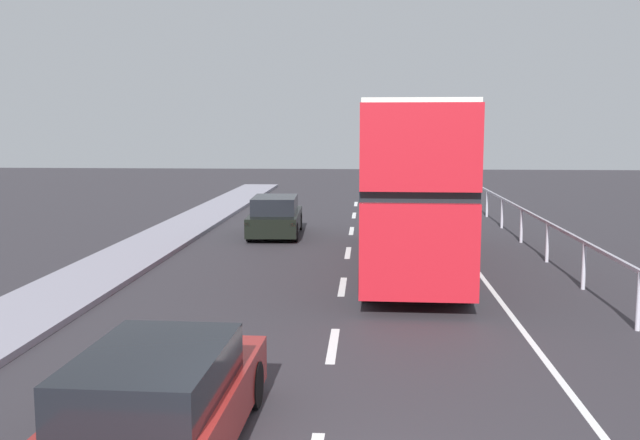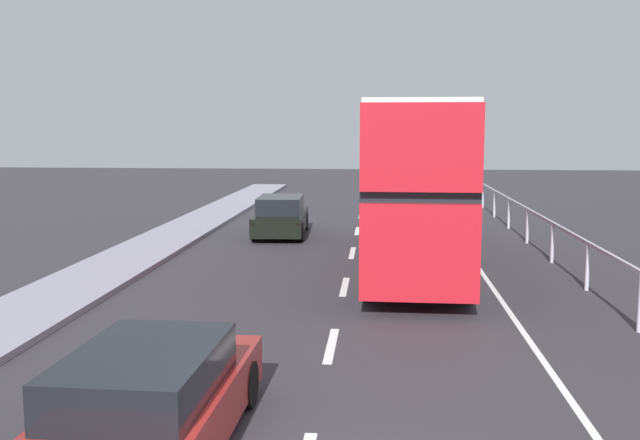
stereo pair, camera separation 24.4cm
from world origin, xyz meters
name	(u,v)px [view 2 (the right image)]	position (x,y,z in m)	size (l,w,h in m)	color
lane_paint_markings	(444,308)	(2.22, 8.74, 0.00)	(3.70, 46.00, 0.01)	silver
bridge_side_railing	(612,265)	(5.73, 9.00, 0.94)	(0.10, 42.00, 1.17)	#AFACBB
double_decker_bus_red	(413,182)	(1.73, 13.34, 2.36)	(2.65, 11.14, 4.42)	#B11520
hatchback_car_near	(151,403)	(-1.80, 1.45, 0.65)	(1.88, 4.52, 1.35)	maroon
sedan_car_ahead	(281,217)	(-2.69, 18.81, 0.67)	(1.91, 4.32, 1.41)	black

